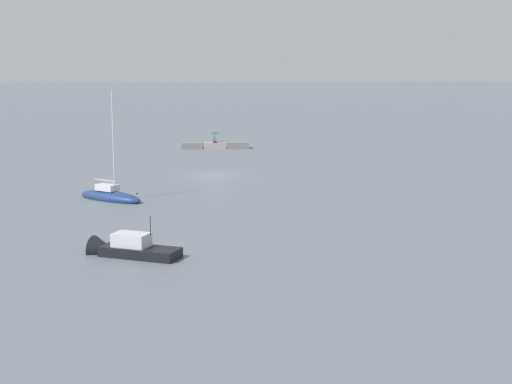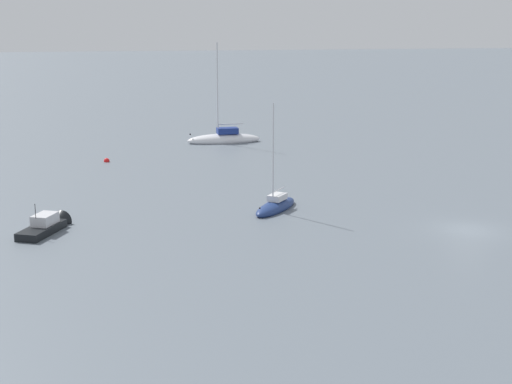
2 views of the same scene
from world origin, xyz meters
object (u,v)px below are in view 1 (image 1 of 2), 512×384
at_px(person_seated_grey_left, 215,140).
at_px(sailboat_navy_near, 110,196).
at_px(motorboat_black_near, 126,250).
at_px(umbrella_open_green, 214,133).

bearing_deg(person_seated_grey_left, sailboat_navy_near, 68.60).
xyz_separation_m(person_seated_grey_left, sailboat_navy_near, (7.47, 31.77, -0.67)).
bearing_deg(sailboat_navy_near, motorboat_black_near, 46.84).
xyz_separation_m(umbrella_open_green, sailboat_navy_near, (7.46, 31.98, -1.51)).
distance_m(person_seated_grey_left, motorboat_black_near, 48.15).
bearing_deg(sailboat_navy_near, umbrella_open_green, -156.94).
bearing_deg(motorboat_black_near, umbrella_open_green, 18.13).
bearing_deg(umbrella_open_green, motorboat_black_near, 84.75).
relative_size(person_seated_grey_left, motorboat_black_near, 0.14).
bearing_deg(motorboat_black_near, person_seated_grey_left, 18.09).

